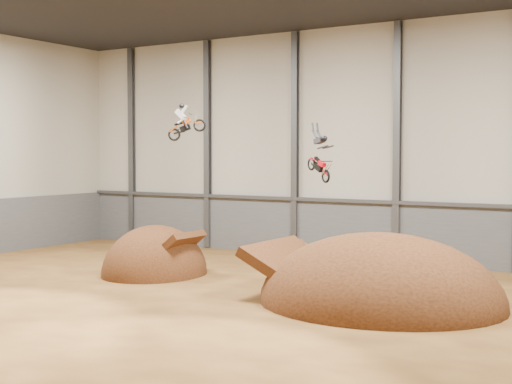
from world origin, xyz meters
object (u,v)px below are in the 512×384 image
takeoff_ramp (155,274)px  landing_ramp (380,304)px  fmx_rider_a (189,118)px  fmx_rider_b (317,152)px

takeoff_ramp → landing_ramp: size_ratio=0.57×
takeoff_ramp → landing_ramp: landing_ramp is taller
fmx_rider_a → fmx_rider_b: size_ratio=0.77×
fmx_rider_b → takeoff_ramp: bearing=-147.6°
takeoff_ramp → fmx_rider_b: (9.31, 0.34, 6.41)m
takeoff_ramp → fmx_rider_b: bearing=2.1°
landing_ramp → fmx_rider_a: bearing=-179.7°
landing_ramp → fmx_rider_b: 7.46m
takeoff_ramp → landing_ramp: 12.94m
landing_ramp → takeoff_ramp: bearing=175.9°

